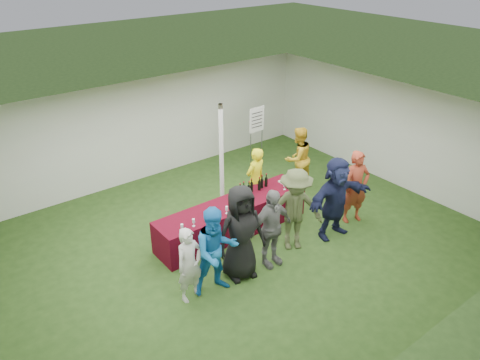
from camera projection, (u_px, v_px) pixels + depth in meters
ground at (236, 243)px, 10.08m from camera, size 60.00×60.00×0.00m
tent at (222, 161)px, 10.57m from camera, size 10.00×10.00×10.00m
serving_table at (233, 218)px, 10.27m from camera, size 3.60×0.80×0.75m
wine_bottles at (253, 187)px, 10.51m from camera, size 0.84×0.13×0.32m
wine_glasses at (221, 211)px, 9.60m from camera, size 2.80×0.12×0.16m
water_bottle at (233, 197)px, 10.14m from camera, size 0.07×0.07×0.23m
bar_towel at (284, 181)px, 10.97m from camera, size 0.25×0.18×0.03m
dump_bucket at (293, 183)px, 10.74m from camera, size 0.25×0.25×0.18m
wine_list_sign at (257, 124)px, 12.76m from camera, size 0.50×0.03×1.80m
staff_pourer at (255, 180)px, 10.96m from camera, size 0.64×0.47×1.60m
staff_back at (298, 158)px, 11.96m from camera, size 0.82×0.65×1.66m
customer_0 at (190, 265)px, 8.22m from camera, size 0.57×0.41×1.46m
customer_1 at (216, 251)px, 8.34m from camera, size 0.98×0.84×1.75m
customer_2 at (241, 233)px, 8.70m from camera, size 1.04×0.77×1.93m
customer_3 at (271, 228)px, 9.06m from camera, size 0.99×0.44×1.67m
customer_4 at (295, 210)px, 9.53m from camera, size 1.36×1.16×1.82m
customer_5 at (335, 198)px, 9.94m from camera, size 1.74×0.62×1.85m
customer_6 at (356, 187)px, 10.50m from camera, size 0.72×0.58×1.72m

